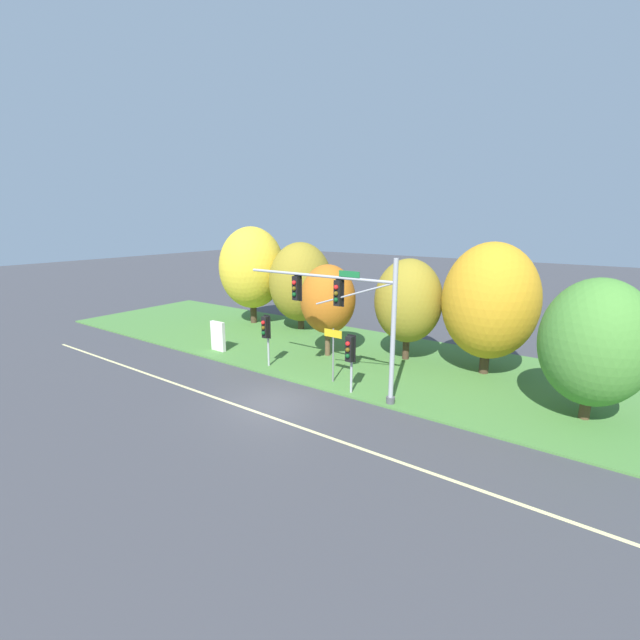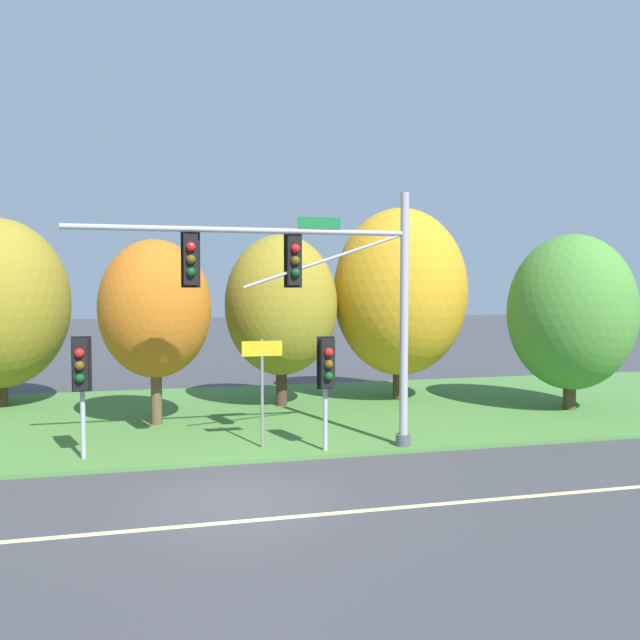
{
  "view_description": "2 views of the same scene",
  "coord_description": "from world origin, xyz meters",
  "px_view_note": "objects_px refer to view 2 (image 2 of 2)",
  "views": [
    {
      "loc": [
        12.62,
        -13.82,
        8.34
      ],
      "look_at": [
        0.48,
        3.23,
        3.39
      ],
      "focal_mm": 24.0,
      "sensor_mm": 36.0,
      "label": 1
    },
    {
      "loc": [
        -1.27,
        -12.38,
        4.24
      ],
      "look_at": [
        2.53,
        3.44,
        3.42
      ],
      "focal_mm": 35.0,
      "sensor_mm": 36.0,
      "label": 2
    }
  ],
  "objects_px": {
    "traffic_signal_mast": "(314,286)",
    "tree_mid_verge": "(281,305)",
    "route_sign_post": "(262,375)",
    "tree_right_far": "(571,312)",
    "pedestrian_signal_near_kerb": "(81,372)",
    "tree_tall_centre": "(400,292)",
    "tree_behind_signpost": "(155,309)",
    "pedestrian_signal_further_along": "(327,370)"
  },
  "relations": [
    {
      "from": "route_sign_post",
      "to": "tree_mid_verge",
      "type": "bearing_deg",
      "value": 75.15
    },
    {
      "from": "pedestrian_signal_near_kerb",
      "to": "route_sign_post",
      "type": "xyz_separation_m",
      "value": [
        4.4,
        0.25,
        -0.26
      ]
    },
    {
      "from": "pedestrian_signal_further_along",
      "to": "tree_right_far",
      "type": "distance_m",
      "value": 10.22
    },
    {
      "from": "pedestrian_signal_further_along",
      "to": "route_sign_post",
      "type": "relative_size",
      "value": 1.03
    },
    {
      "from": "traffic_signal_mast",
      "to": "pedestrian_signal_near_kerb",
      "type": "distance_m",
      "value": 6.0
    },
    {
      "from": "pedestrian_signal_near_kerb",
      "to": "tree_right_far",
      "type": "bearing_deg",
      "value": 10.77
    },
    {
      "from": "tree_tall_centre",
      "to": "tree_right_far",
      "type": "height_order",
      "value": "tree_tall_centre"
    },
    {
      "from": "pedestrian_signal_near_kerb",
      "to": "tree_behind_signpost",
      "type": "relative_size",
      "value": 0.53
    },
    {
      "from": "route_sign_post",
      "to": "tree_behind_signpost",
      "type": "height_order",
      "value": "tree_behind_signpost"
    },
    {
      "from": "traffic_signal_mast",
      "to": "tree_right_far",
      "type": "height_order",
      "value": "traffic_signal_mast"
    },
    {
      "from": "pedestrian_signal_near_kerb",
      "to": "route_sign_post",
      "type": "height_order",
      "value": "pedestrian_signal_near_kerb"
    },
    {
      "from": "route_sign_post",
      "to": "tree_right_far",
      "type": "height_order",
      "value": "tree_right_far"
    },
    {
      "from": "tree_behind_signpost",
      "to": "tree_tall_centre",
      "type": "height_order",
      "value": "tree_tall_centre"
    },
    {
      "from": "pedestrian_signal_further_along",
      "to": "tree_behind_signpost",
      "type": "relative_size",
      "value": 0.52
    },
    {
      "from": "tree_mid_verge",
      "to": "tree_tall_centre",
      "type": "xyz_separation_m",
      "value": [
        4.53,
        0.23,
        0.45
      ]
    },
    {
      "from": "pedestrian_signal_near_kerb",
      "to": "tree_mid_verge",
      "type": "relative_size",
      "value": 0.5
    },
    {
      "from": "tree_tall_centre",
      "to": "tree_mid_verge",
      "type": "bearing_deg",
      "value": -177.13
    },
    {
      "from": "route_sign_post",
      "to": "tree_right_far",
      "type": "bearing_deg",
      "value": 13.7
    },
    {
      "from": "pedestrian_signal_near_kerb",
      "to": "tree_right_far",
      "type": "relative_size",
      "value": 0.5
    },
    {
      "from": "traffic_signal_mast",
      "to": "route_sign_post",
      "type": "relative_size",
      "value": 3.02
    },
    {
      "from": "pedestrian_signal_near_kerb",
      "to": "tree_tall_centre",
      "type": "height_order",
      "value": "tree_tall_centre"
    },
    {
      "from": "route_sign_post",
      "to": "tree_tall_centre",
      "type": "bearing_deg",
      "value": 44.34
    },
    {
      "from": "route_sign_post",
      "to": "tree_behind_signpost",
      "type": "distance_m",
      "value": 4.75
    },
    {
      "from": "pedestrian_signal_near_kerb",
      "to": "tree_behind_signpost",
      "type": "bearing_deg",
      "value": 66.28
    },
    {
      "from": "pedestrian_signal_further_along",
      "to": "tree_mid_verge",
      "type": "height_order",
      "value": "tree_mid_verge"
    },
    {
      "from": "traffic_signal_mast",
      "to": "route_sign_post",
      "type": "xyz_separation_m",
      "value": [
        -1.23,
        0.7,
        -2.31
      ]
    },
    {
      "from": "tree_tall_centre",
      "to": "pedestrian_signal_further_along",
      "type": "bearing_deg",
      "value": -123.76
    },
    {
      "from": "tree_mid_verge",
      "to": "tree_tall_centre",
      "type": "distance_m",
      "value": 4.56
    },
    {
      "from": "pedestrian_signal_near_kerb",
      "to": "route_sign_post",
      "type": "distance_m",
      "value": 4.41
    },
    {
      "from": "traffic_signal_mast",
      "to": "tree_behind_signpost",
      "type": "relative_size",
      "value": 1.52
    },
    {
      "from": "pedestrian_signal_near_kerb",
      "to": "tree_tall_centre",
      "type": "bearing_deg",
      "value": 30.49
    },
    {
      "from": "tree_right_far",
      "to": "tree_behind_signpost",
      "type": "bearing_deg",
      "value": 176.58
    },
    {
      "from": "traffic_signal_mast",
      "to": "pedestrian_signal_near_kerb",
      "type": "relative_size",
      "value": 2.86
    },
    {
      "from": "pedestrian_signal_further_along",
      "to": "tree_tall_centre",
      "type": "relative_size",
      "value": 0.41
    },
    {
      "from": "traffic_signal_mast",
      "to": "tree_tall_centre",
      "type": "xyz_separation_m",
      "value": [
        4.8,
        6.59,
        -0.2
      ]
    },
    {
      "from": "traffic_signal_mast",
      "to": "tree_behind_signpost",
      "type": "xyz_separation_m",
      "value": [
        -3.97,
        4.21,
        -0.68
      ]
    },
    {
      "from": "traffic_signal_mast",
      "to": "tree_mid_verge",
      "type": "height_order",
      "value": "traffic_signal_mast"
    },
    {
      "from": "route_sign_post",
      "to": "tree_behind_signpost",
      "type": "xyz_separation_m",
      "value": [
        -2.74,
        3.51,
        1.63
      ]
    },
    {
      "from": "traffic_signal_mast",
      "to": "tree_mid_verge",
      "type": "relative_size",
      "value": 1.42
    },
    {
      "from": "tree_mid_verge",
      "to": "tree_tall_centre",
      "type": "height_order",
      "value": "tree_tall_centre"
    },
    {
      "from": "route_sign_post",
      "to": "tree_right_far",
      "type": "relative_size",
      "value": 0.47
    },
    {
      "from": "tree_mid_verge",
      "to": "route_sign_post",
      "type": "bearing_deg",
      "value": -104.85
    }
  ]
}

